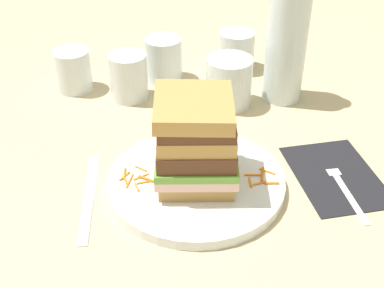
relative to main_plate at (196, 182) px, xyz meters
The scene contains 27 objects.
ground_plane 0.02m from the main_plate, 76.31° to the left, with size 3.00×3.00×0.00m, color #C6B289.
main_plate is the anchor object (origin of this frame).
sandwich 0.07m from the main_plate, 157.79° to the right, with size 0.13×0.14×0.14m.
carrot_shred_0 0.09m from the main_plate, behind, with size 0.00×0.00×0.02m, color orange.
carrot_shred_1 0.07m from the main_plate, behind, with size 0.00×0.00×0.03m, color orange.
carrot_shred_2 0.11m from the main_plate, 167.21° to the left, with size 0.00×0.00×0.02m, color orange.
carrot_shred_3 0.08m from the main_plate, behind, with size 0.00×0.00×0.02m, color orange.
carrot_shred_4 0.11m from the main_plate, 164.68° to the left, with size 0.00×0.00×0.03m, color orange.
carrot_shred_5 0.08m from the main_plate, 167.78° to the left, with size 0.00×0.00×0.03m, color orange.
carrot_shred_6 0.09m from the main_plate, 154.52° to the left, with size 0.00×0.00×0.02m, color orange.
carrot_shred_7 0.10m from the main_plate, behind, with size 0.00×0.00×0.03m, color orange.
carrot_shred_8 0.10m from the main_plate, behind, with size 0.00×0.00×0.02m, color orange.
carrot_shred_9 0.11m from the main_plate, 18.41° to the right, with size 0.00×0.00×0.02m, color orange.
carrot_shred_10 0.09m from the main_plate, 20.22° to the right, with size 0.00×0.00×0.02m, color orange.
carrot_shred_11 0.08m from the main_plate, ahead, with size 0.00×0.00×0.02m, color orange.
carrot_shred_12 0.10m from the main_plate, ahead, with size 0.00×0.00×0.03m, color orange.
carrot_shred_13 0.08m from the main_plate, 19.96° to the right, with size 0.00×0.00×0.02m, color orange.
carrot_shred_14 0.11m from the main_plate, ahead, with size 0.00×0.00×0.02m, color orange.
napkin_dark 0.21m from the main_plate, ahead, with size 0.12×0.17×0.00m, color black.
fork 0.22m from the main_plate, 10.28° to the right, with size 0.02×0.17×0.00m.
knife 0.16m from the main_plate, behind, with size 0.04×0.20×0.00m.
juice_glass 0.25m from the main_plate, 64.72° to the left, with size 0.08×0.08×0.09m.
water_bottle 0.33m from the main_plate, 47.51° to the left, with size 0.07×0.07×0.27m.
empty_tumbler_0 0.38m from the main_plate, 116.63° to the left, with size 0.07×0.07×0.08m, color silver.
empty_tumbler_1 0.40m from the main_plate, 66.52° to the left, with size 0.07×0.07×0.08m, color silver.
empty_tumbler_2 0.35m from the main_plate, 88.54° to the left, with size 0.07×0.07×0.09m, color silver.
empty_tumbler_3 0.30m from the main_plate, 103.63° to the left, with size 0.07×0.07×0.09m, color silver.
Camera 1 is at (-0.13, -0.60, 0.49)m, focal length 48.33 mm.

